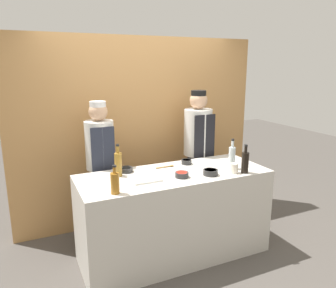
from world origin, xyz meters
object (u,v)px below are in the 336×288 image
object	(u,v)px
sauce_bowl_purple	(187,162)
bottle_clear	(232,157)
sauce_bowl_yellow	(126,169)
bottle_vinegar	(118,164)
chef_left	(101,167)
cutting_board	(145,179)
sauce_bowl_red	(182,174)
sauce_bowl_brown	(210,172)
wooden_spoon	(167,166)
cup_cream	(234,168)
bottle_amber	(115,183)
bottle_soy	(245,162)
chef_right	(197,152)

from	to	relation	value
sauce_bowl_purple	bottle_clear	xyz separation A→B (m)	(0.37, -0.35, 0.10)
sauce_bowl_yellow	bottle_vinegar	bearing A→B (deg)	-138.32
sauce_bowl_purple	chef_left	bearing A→B (deg)	157.03
cutting_board	bottle_clear	size ratio (longest dim) A/B	0.88
sauce_bowl_red	bottle_vinegar	distance (m)	0.65
sauce_bowl_brown	wooden_spoon	bearing A→B (deg)	125.47
sauce_bowl_yellow	cup_cream	world-z (taller)	cup_cream
bottle_amber	bottle_vinegar	size ratio (longest dim) A/B	0.78
bottle_vinegar	cup_cream	xyz separation A→B (m)	(1.13, -0.42, -0.08)
sauce_bowl_yellow	bottle_clear	size ratio (longest dim) A/B	0.44
bottle_soy	bottle_vinegar	distance (m)	1.31
bottle_amber	chef_right	bearing A→B (deg)	33.68
bottle_soy	chef_right	bearing A→B (deg)	92.93
sauce_bowl_brown	chef_right	world-z (taller)	chef_right
sauce_bowl_red	chef_left	xyz separation A→B (m)	(-0.64, 0.76, -0.06)
wooden_spoon	chef_left	size ratio (longest dim) A/B	0.13
wooden_spoon	sauce_bowl_brown	bearing A→B (deg)	-54.53
sauce_bowl_yellow	bottle_vinegar	distance (m)	0.18
sauce_bowl_brown	bottle_clear	world-z (taller)	bottle_clear
sauce_bowl_red	bottle_amber	size ratio (longest dim) A/B	0.52
bottle_clear	bottle_amber	xyz separation A→B (m)	(-1.35, -0.16, -0.03)
bottle_soy	wooden_spoon	size ratio (longest dim) A/B	1.43
sauce_bowl_red	bottle_clear	world-z (taller)	bottle_clear
sauce_bowl_yellow	cup_cream	size ratio (longest dim) A/B	1.42
sauce_bowl_purple	wooden_spoon	size ratio (longest dim) A/B	0.54
cup_cream	wooden_spoon	size ratio (longest dim) A/B	0.49
bottle_amber	chef_left	distance (m)	0.91
sauce_bowl_brown	wooden_spoon	xyz separation A→B (m)	(-0.30, 0.42, -0.02)
bottle_clear	bottle_vinegar	bearing A→B (deg)	166.70
bottle_vinegar	cutting_board	bearing A→B (deg)	-47.52
bottle_clear	wooden_spoon	xyz separation A→B (m)	(-0.63, 0.34, -0.12)
bottle_soy	bottle_clear	bearing A→B (deg)	102.89
sauce_bowl_brown	cutting_board	bearing A→B (deg)	167.41
bottle_clear	wooden_spoon	world-z (taller)	bottle_clear
sauce_bowl_red	wooden_spoon	bearing A→B (deg)	90.35
sauce_bowl_brown	bottle_vinegar	xyz separation A→B (m)	(-0.87, 0.37, 0.10)
sauce_bowl_brown	chef_right	bearing A→B (deg)	68.86
cutting_board	bottle_soy	distance (m)	1.06
chef_left	cup_cream	bearing A→B (deg)	-36.00
bottle_amber	chef_left	bearing A→B (deg)	84.57
bottle_soy	chef_left	world-z (taller)	chef_left
sauce_bowl_red	chef_right	xyz separation A→B (m)	(0.62, 0.76, -0.02)
cutting_board	chef_right	world-z (taller)	chef_right
bottle_amber	cup_cream	world-z (taller)	bottle_amber
cutting_board	wooden_spoon	xyz separation A→B (m)	(0.36, 0.28, 0.00)
bottle_clear	bottle_soy	bearing A→B (deg)	-77.11
bottle_amber	chef_left	world-z (taller)	chef_left
sauce_bowl_purple	bottle_clear	size ratio (longest dim) A/B	0.35
sauce_bowl_red	bottle_soy	xyz separation A→B (m)	(0.66, -0.15, 0.09)
sauce_bowl_brown	cutting_board	xyz separation A→B (m)	(-0.67, 0.15, -0.02)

